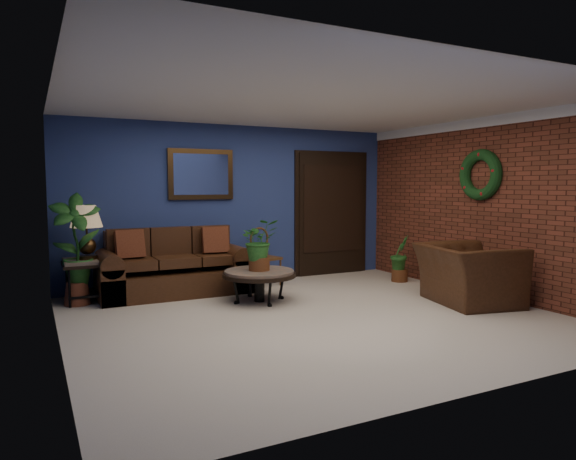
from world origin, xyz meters
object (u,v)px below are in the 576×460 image
end_table (88,269)px  sofa (173,272)px  armchair (468,274)px  table_lamp (86,226)px  side_chair (263,252)px  coffee_table (259,275)px

end_table → sofa: bearing=1.4°
end_table → armchair: (4.45, -2.35, -0.05)m
end_table → armchair: 5.03m
end_table → table_lamp: table_lamp is taller
armchair → sofa: bearing=66.9°
sofa → armchair: size_ratio=1.76×
sofa → table_lamp: size_ratio=3.04×
end_table → armchair: bearing=-27.8°
table_lamp → sofa: bearing=1.4°
side_chair → armchair: side_chair is taller
armchair → coffee_table: bearing=73.4°
sofa → table_lamp: bearing=-178.6°
coffee_table → table_lamp: (-2.05, 1.01, 0.66)m
sofa → end_table: 1.15m
end_table → side_chair: size_ratio=0.71×
table_lamp → side_chair: 2.63m
table_lamp → coffee_table: bearing=-26.2°
table_lamp → side_chair: bearing=1.4°
side_chair → armchair: 3.05m
sofa → side_chair: size_ratio=2.33×
table_lamp → armchair: table_lamp is taller
side_chair → armchair: (1.87, -2.41, -0.12)m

